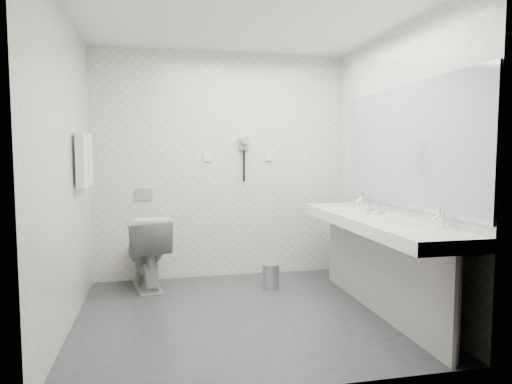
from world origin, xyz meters
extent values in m
plane|color=#2E2E34|center=(0.00, 0.00, 0.00)|extent=(2.80, 2.80, 0.00)
plane|color=silver|center=(0.00, 0.00, 2.50)|extent=(2.80, 2.80, 0.00)
plane|color=silver|center=(0.00, 1.30, 1.25)|extent=(2.80, 0.00, 2.80)
plane|color=silver|center=(0.00, -1.30, 1.25)|extent=(2.80, 0.00, 2.80)
plane|color=silver|center=(-1.40, 0.00, 1.25)|extent=(0.00, 2.60, 2.60)
plane|color=silver|center=(1.40, 0.00, 1.25)|extent=(0.00, 2.60, 2.60)
cube|color=white|center=(1.12, -0.20, 0.80)|extent=(0.55, 2.20, 0.10)
cube|color=#999491|center=(1.15, -0.20, 0.38)|extent=(0.03, 2.15, 0.75)
cylinder|color=silver|center=(1.18, -1.24, 0.38)|extent=(0.06, 0.06, 0.75)
cylinder|color=silver|center=(1.18, 0.84, 0.38)|extent=(0.06, 0.06, 0.75)
cube|color=#B2BCC6|center=(1.39, -0.20, 1.45)|extent=(0.02, 2.20, 1.05)
ellipsoid|color=white|center=(1.12, -0.85, 0.83)|extent=(0.40, 0.31, 0.05)
ellipsoid|color=white|center=(1.12, 0.45, 0.83)|extent=(0.40, 0.31, 0.05)
cylinder|color=silver|center=(1.32, -0.85, 0.92)|extent=(0.04, 0.04, 0.15)
cylinder|color=silver|center=(1.32, 0.45, 0.92)|extent=(0.04, 0.04, 0.15)
imported|color=white|center=(1.12, -0.05, 0.90)|extent=(0.05, 0.05, 0.09)
imported|color=white|center=(1.15, 0.02, 0.89)|extent=(0.09, 0.09, 0.08)
cylinder|color=silver|center=(1.28, -0.03, 0.91)|extent=(0.08, 0.08, 0.11)
cylinder|color=silver|center=(1.30, 0.22, 0.91)|extent=(0.06, 0.06, 0.11)
imported|color=white|center=(-0.83, 0.99, 0.38)|extent=(0.55, 0.81, 0.76)
cube|color=#B2B5BA|center=(-0.85, 1.29, 0.95)|extent=(0.18, 0.02, 0.12)
cylinder|color=#B2B5BA|center=(0.42, 0.69, 0.12)|extent=(0.20, 0.20, 0.24)
cylinder|color=#B2B5BA|center=(0.42, 0.69, 0.25)|extent=(0.17, 0.17, 0.02)
cylinder|color=silver|center=(-1.35, 0.55, 1.55)|extent=(0.02, 0.62, 0.02)
cube|color=silver|center=(-1.34, 0.41, 1.33)|extent=(0.07, 0.24, 0.48)
cube|color=silver|center=(-1.34, 0.69, 1.33)|extent=(0.07, 0.24, 0.48)
cube|color=#939498|center=(0.25, 1.27, 1.50)|extent=(0.10, 0.04, 0.14)
cylinder|color=#939498|center=(0.25, 1.20, 1.53)|extent=(0.08, 0.14, 0.08)
cylinder|color=black|center=(0.25, 1.26, 1.25)|extent=(0.02, 0.02, 0.35)
cube|color=white|center=(-0.15, 1.29, 1.35)|extent=(0.09, 0.02, 0.09)
cube|color=white|center=(0.55, 1.29, 1.35)|extent=(0.09, 0.02, 0.09)
camera|label=1|loc=(-0.70, -3.78, 1.39)|focal=31.97mm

